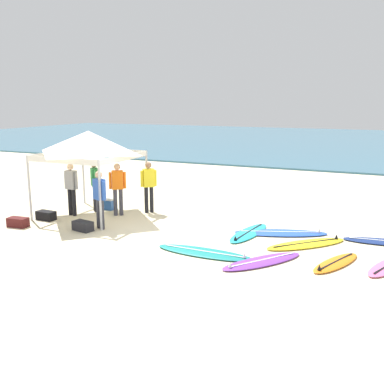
{
  "coord_description": "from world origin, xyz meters",
  "views": [
    {
      "loc": [
        5.86,
        -10.66,
        3.69
      ],
      "look_at": [
        0.51,
        1.16,
        1.0
      ],
      "focal_mm": 41.4,
      "sensor_mm": 36.0,
      "label": 1
    }
  ],
  "objects_px": {
    "canopy_tent": "(89,142)",
    "surfboard_cyan": "(249,233)",
    "surfboard_teal": "(204,252)",
    "surfboard_yellow": "(307,244)",
    "person_grey": "(71,186)",
    "gear_bag_by_pole": "(18,222)",
    "person_yellow": "(149,183)",
    "person_orange": "(118,186)",
    "gear_bag_near_tent": "(46,215)",
    "surfboard_purple": "(262,261)",
    "person_green": "(95,183)",
    "surfboard_blue": "(281,233)",
    "gear_bag_on_sand": "(83,226)",
    "cooler_box": "(108,204)",
    "person_blue": "(99,196)",
    "surfboard_orange": "(336,263)"
  },
  "relations": [
    {
      "from": "surfboard_blue",
      "to": "gear_bag_by_pole",
      "type": "height_order",
      "value": "gear_bag_by_pole"
    },
    {
      "from": "surfboard_teal",
      "to": "gear_bag_on_sand",
      "type": "xyz_separation_m",
      "value": [
        -3.97,
        0.37,
        0.1
      ]
    },
    {
      "from": "surfboard_teal",
      "to": "gear_bag_by_pole",
      "type": "distance_m",
      "value": 5.98
    },
    {
      "from": "surfboard_cyan",
      "to": "surfboard_orange",
      "type": "height_order",
      "value": "same"
    },
    {
      "from": "surfboard_teal",
      "to": "person_grey",
      "type": "relative_size",
      "value": 1.48
    },
    {
      "from": "surfboard_teal",
      "to": "person_grey",
      "type": "distance_m",
      "value": 5.71
    },
    {
      "from": "gear_bag_on_sand",
      "to": "canopy_tent",
      "type": "bearing_deg",
      "value": 118.73
    },
    {
      "from": "surfboard_cyan",
      "to": "surfboard_orange",
      "type": "xyz_separation_m",
      "value": [
        2.52,
        -1.43,
        0.0
      ]
    },
    {
      "from": "canopy_tent",
      "to": "surfboard_cyan",
      "type": "height_order",
      "value": "canopy_tent"
    },
    {
      "from": "surfboard_teal",
      "to": "person_green",
      "type": "relative_size",
      "value": 1.48
    },
    {
      "from": "gear_bag_on_sand",
      "to": "surfboard_cyan",
      "type": "bearing_deg",
      "value": 20.31
    },
    {
      "from": "person_grey",
      "to": "cooler_box",
      "type": "bearing_deg",
      "value": 63.98
    },
    {
      "from": "person_yellow",
      "to": "gear_bag_near_tent",
      "type": "height_order",
      "value": "person_yellow"
    },
    {
      "from": "surfboard_purple",
      "to": "canopy_tent",
      "type": "bearing_deg",
      "value": 162.63
    },
    {
      "from": "surfboard_yellow",
      "to": "surfboard_teal",
      "type": "relative_size",
      "value": 0.83
    },
    {
      "from": "surfboard_yellow",
      "to": "person_yellow",
      "type": "distance_m",
      "value": 5.69
    },
    {
      "from": "surfboard_yellow",
      "to": "person_yellow",
      "type": "xyz_separation_m",
      "value": [
        -5.45,
        1.32,
        0.95
      ]
    },
    {
      "from": "surfboard_cyan",
      "to": "gear_bag_by_pole",
      "type": "height_order",
      "value": "gear_bag_by_pole"
    },
    {
      "from": "person_yellow",
      "to": "surfboard_blue",
      "type": "bearing_deg",
      "value": -7.59
    },
    {
      "from": "surfboard_purple",
      "to": "cooler_box",
      "type": "bearing_deg",
      "value": 155.6
    },
    {
      "from": "surfboard_cyan",
      "to": "surfboard_teal",
      "type": "relative_size",
      "value": 0.87
    },
    {
      "from": "canopy_tent",
      "to": "person_grey",
      "type": "relative_size",
      "value": 1.62
    },
    {
      "from": "person_yellow",
      "to": "cooler_box",
      "type": "height_order",
      "value": "person_yellow"
    },
    {
      "from": "surfboard_blue",
      "to": "gear_bag_on_sand",
      "type": "bearing_deg",
      "value": -158.9
    },
    {
      "from": "person_green",
      "to": "person_orange",
      "type": "height_order",
      "value": "same"
    },
    {
      "from": "surfboard_cyan",
      "to": "gear_bag_on_sand",
      "type": "xyz_separation_m",
      "value": [
        -4.47,
        -1.65,
        0.1
      ]
    },
    {
      "from": "person_grey",
      "to": "gear_bag_by_pole",
      "type": "relative_size",
      "value": 2.85
    },
    {
      "from": "surfboard_teal",
      "to": "gear_bag_on_sand",
      "type": "distance_m",
      "value": 3.98
    },
    {
      "from": "surfboard_teal",
      "to": "cooler_box",
      "type": "distance_m",
      "value": 5.59
    },
    {
      "from": "surfboard_orange",
      "to": "surfboard_blue",
      "type": "bearing_deg",
      "value": 132.93
    },
    {
      "from": "gear_bag_by_pole",
      "to": "gear_bag_on_sand",
      "type": "distance_m",
      "value": 2.07
    },
    {
      "from": "gear_bag_on_sand",
      "to": "person_orange",
      "type": "bearing_deg",
      "value": 91.5
    },
    {
      "from": "canopy_tent",
      "to": "surfboard_cyan",
      "type": "relative_size",
      "value": 1.26
    },
    {
      "from": "canopy_tent",
      "to": "gear_bag_by_pole",
      "type": "height_order",
      "value": "canopy_tent"
    },
    {
      "from": "person_green",
      "to": "person_grey",
      "type": "bearing_deg",
      "value": -115.73
    },
    {
      "from": "gear_bag_on_sand",
      "to": "person_yellow",
      "type": "bearing_deg",
      "value": 75.74
    },
    {
      "from": "person_blue",
      "to": "gear_bag_near_tent",
      "type": "relative_size",
      "value": 2.85
    },
    {
      "from": "canopy_tent",
      "to": "gear_bag_near_tent",
      "type": "xyz_separation_m",
      "value": [
        -0.94,
        -1.1,
        -2.25
      ]
    },
    {
      "from": "surfboard_yellow",
      "to": "gear_bag_on_sand",
      "type": "distance_m",
      "value": 6.27
    },
    {
      "from": "surfboard_orange",
      "to": "gear_bag_near_tent",
      "type": "bearing_deg",
      "value": 178.24
    },
    {
      "from": "surfboard_teal",
      "to": "gear_bag_near_tent",
      "type": "relative_size",
      "value": 4.23
    },
    {
      "from": "person_yellow",
      "to": "person_orange",
      "type": "xyz_separation_m",
      "value": [
        -0.73,
        -0.75,
        0.0
      ]
    },
    {
      "from": "surfboard_yellow",
      "to": "surfboard_blue",
      "type": "height_order",
      "value": "same"
    },
    {
      "from": "cooler_box",
      "to": "gear_bag_on_sand",
      "type": "bearing_deg",
      "value": -71.05
    },
    {
      "from": "person_blue",
      "to": "person_orange",
      "type": "height_order",
      "value": "same"
    },
    {
      "from": "surfboard_yellow",
      "to": "surfboard_teal",
      "type": "xyz_separation_m",
      "value": [
        -2.16,
        -1.71,
        -0.0
      ]
    },
    {
      "from": "surfboard_yellow",
      "to": "person_grey",
      "type": "xyz_separation_m",
      "value": [
        -7.55,
        -0.05,
        0.95
      ]
    },
    {
      "from": "surfboard_cyan",
      "to": "surfboard_teal",
      "type": "distance_m",
      "value": 2.08
    },
    {
      "from": "canopy_tent",
      "to": "person_yellow",
      "type": "bearing_deg",
      "value": 34.62
    },
    {
      "from": "surfboard_blue",
      "to": "gear_bag_near_tent",
      "type": "height_order",
      "value": "gear_bag_near_tent"
    }
  ]
}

